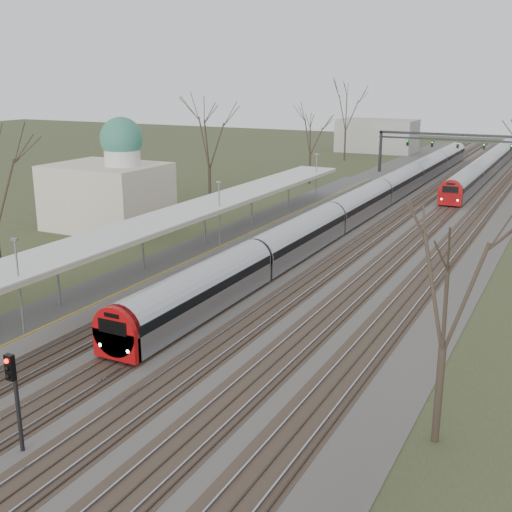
# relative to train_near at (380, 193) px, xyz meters

# --- Properties ---
(track_bed) EXTENTS (24.00, 160.00, 0.22)m
(track_bed) POSITION_rel_train_near_xyz_m (2.76, -4.64, -1.42)
(track_bed) COLOR #474442
(track_bed) RESTS_ON ground
(platform) EXTENTS (3.50, 69.00, 1.00)m
(platform) POSITION_rel_train_near_xyz_m (-6.55, -22.14, -0.98)
(platform) COLOR #9E9B93
(platform) RESTS_ON ground
(canopy) EXTENTS (4.10, 50.00, 3.11)m
(canopy) POSITION_rel_train_near_xyz_m (-6.55, -26.65, 2.45)
(canopy) COLOR slate
(canopy) RESTS_ON platform
(dome_building) EXTENTS (10.00, 8.00, 10.30)m
(dome_building) POSITION_rel_train_near_xyz_m (-19.21, -21.64, 2.24)
(dome_building) COLOR beige
(dome_building) RESTS_ON ground
(signal_gantry) EXTENTS (21.00, 0.59, 6.08)m
(signal_gantry) POSITION_rel_train_near_xyz_m (2.79, 25.35, 3.43)
(signal_gantry) COLOR black
(signal_gantry) RESTS_ON ground
(tree_west_far) EXTENTS (5.50, 5.50, 11.33)m
(tree_west_far) POSITION_rel_train_near_xyz_m (-14.50, -11.64, 6.54)
(tree_west_far) COLOR #2D231C
(tree_west_far) RESTS_ON ground
(tree_east_near) EXTENTS (4.50, 4.50, 9.27)m
(tree_east_near) POSITION_rel_train_near_xyz_m (15.50, -44.64, 5.08)
(tree_east_near) COLOR #2D231C
(tree_east_near) RESTS_ON ground
(train_near) EXTENTS (2.62, 90.21, 3.05)m
(train_near) POSITION_rel_train_near_xyz_m (0.00, 0.00, 0.00)
(train_near) COLOR #9DA0A7
(train_near) RESTS_ON ground
(train_far) EXTENTS (2.62, 75.21, 3.05)m
(train_far) POSITION_rel_train_near_xyz_m (7.00, 39.84, 0.00)
(train_far) COLOR #9DA0A7
(train_far) RESTS_ON ground
(signal_post) EXTENTS (0.35, 0.45, 4.10)m
(signal_post) POSITION_rel_train_near_xyz_m (1.75, -52.55, 1.25)
(signal_post) COLOR black
(signal_post) RESTS_ON ground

